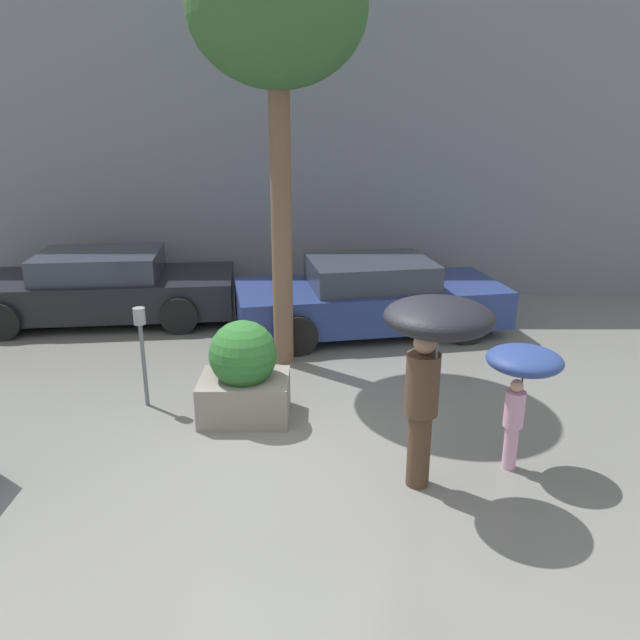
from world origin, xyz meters
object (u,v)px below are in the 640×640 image
(person_adult, at_px, (432,341))
(parked_car_far, at_px, (100,288))
(parked_car_near, at_px, (367,297))
(parking_meter, at_px, (139,336))
(planter_box, at_px, (241,374))
(person_child, at_px, (520,370))
(street_tree, at_px, (275,15))

(person_adult, xyz_separation_m, parked_car_far, (-4.77, 5.22, -0.94))
(parked_car_near, height_order, parking_meter, parking_meter)
(person_adult, distance_m, parking_meter, 3.67)
(planter_box, distance_m, person_child, 3.09)
(parked_car_far, distance_m, street_tree, 5.51)
(person_child, bearing_deg, parked_car_far, 98.57)
(planter_box, height_order, street_tree, street_tree)
(parked_car_near, xyz_separation_m, parking_meter, (-2.94, -2.84, 0.34))
(person_child, height_order, parked_car_far, person_child)
(person_child, xyz_separation_m, street_tree, (-2.49, 2.83, 3.51))
(person_adult, distance_m, street_tree, 4.72)
(parking_meter, bearing_deg, parked_car_near, 43.94)
(street_tree, bearing_deg, parked_car_near, 46.22)
(person_child, bearing_deg, street_tree, 89.88)
(planter_box, bearing_deg, parked_car_near, 61.66)
(person_adult, height_order, parked_car_near, person_adult)
(person_child, distance_m, parked_car_near, 4.41)
(person_adult, height_order, parked_car_far, person_adult)
(person_adult, xyz_separation_m, parked_car_near, (-0.19, 4.64, -0.94))
(planter_box, height_order, person_adult, person_adult)
(street_tree, bearing_deg, parking_meter, -138.10)
(parked_car_far, bearing_deg, parking_meter, -160.68)
(person_adult, bearing_deg, parking_meter, -160.13)
(person_child, bearing_deg, parking_meter, 119.79)
(person_child, distance_m, parking_meter, 4.33)
(parked_car_far, xyz_separation_m, parking_meter, (1.63, -3.41, 0.34))
(parked_car_far, bearing_deg, parked_car_near, -103.39)
(person_adult, distance_m, person_child, 1.14)
(planter_box, xyz_separation_m, street_tree, (0.36, 1.75, 4.01))
(person_adult, bearing_deg, parked_car_far, -177.74)
(parking_meter, bearing_deg, person_child, -18.70)
(parked_car_far, height_order, street_tree, street_tree)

